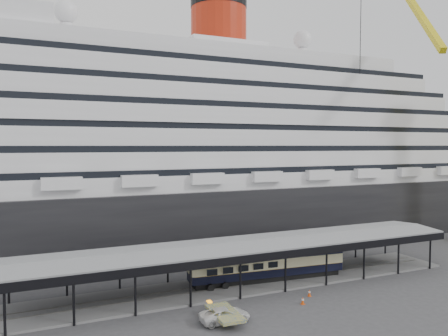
% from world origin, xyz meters
% --- Properties ---
extents(ground, '(200.00, 200.00, 0.00)m').
position_xyz_m(ground, '(0.00, 0.00, 0.00)').
color(ground, '#39393C').
rests_on(ground, ground).
extents(cruise_ship, '(130.00, 30.00, 43.90)m').
position_xyz_m(cruise_ship, '(0.05, 32.00, 18.35)').
color(cruise_ship, black).
rests_on(cruise_ship, ground).
extents(platform_canopy, '(56.00, 9.18, 5.30)m').
position_xyz_m(platform_canopy, '(0.00, 5.00, 2.36)').
color(platform_canopy, slate).
rests_on(platform_canopy, ground).
extents(port_truck, '(4.99, 2.43, 1.36)m').
position_xyz_m(port_truck, '(-7.00, -4.09, 0.68)').
color(port_truck, silver).
rests_on(port_truck, ground).
extents(pullman_carriage, '(20.05, 4.29, 19.54)m').
position_xyz_m(pullman_carriage, '(2.89, 5.00, 2.40)').
color(pullman_carriage, black).
rests_on(pullman_carriage, ground).
extents(traffic_cone_left, '(0.50, 0.50, 0.79)m').
position_xyz_m(traffic_cone_left, '(-5.19, -3.90, 0.39)').
color(traffic_cone_left, red).
rests_on(traffic_cone_left, ground).
extents(traffic_cone_mid, '(0.51, 0.51, 0.76)m').
position_xyz_m(traffic_cone_mid, '(4.56, -1.46, 0.38)').
color(traffic_cone_mid, '#D2460B').
rests_on(traffic_cone_mid, ground).
extents(traffic_cone_right, '(0.45, 0.45, 0.81)m').
position_xyz_m(traffic_cone_right, '(2.46, -3.22, 0.40)').
color(traffic_cone_right, '#CE440B').
rests_on(traffic_cone_right, ground).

